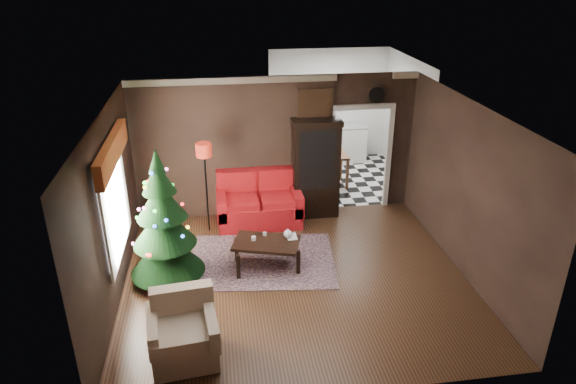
{
  "coord_description": "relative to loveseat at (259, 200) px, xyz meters",
  "views": [
    {
      "loc": [
        -1.15,
        -6.96,
        4.75
      ],
      "look_at": [
        0.0,
        0.9,
        1.15
      ],
      "focal_mm": 32.07,
      "sensor_mm": 36.0,
      "label": 1
    }
  ],
  "objects": [
    {
      "name": "wall_back",
      "position": [
        0.4,
        0.45,
        0.9
      ],
      "size": [
        5.5,
        0.0,
        5.5
      ],
      "primitive_type": "plane",
      "rotation": [
        1.57,
        0.0,
        0.0
      ],
      "color": "black",
      "rests_on": "ground"
    },
    {
      "name": "curio_cabinet",
      "position": [
        1.15,
        0.22,
        0.45
      ],
      "size": [
        0.9,
        0.45,
        1.9
      ],
      "primitive_type": null,
      "color": "black",
      "rests_on": "ground"
    },
    {
      "name": "coffee_table",
      "position": [
        -0.03,
        -1.63,
        -0.25
      ],
      "size": [
        1.21,
        0.92,
        0.48
      ],
      "primitive_type": null,
      "rotation": [
        0.0,
        0.0,
        -0.3
      ],
      "color": "black",
      "rests_on": "rug"
    },
    {
      "name": "teapot",
      "position": [
        0.34,
        -1.57,
        0.07
      ],
      "size": [
        0.19,
        0.19,
        0.16
      ],
      "primitive_type": null,
      "rotation": [
        0.0,
        0.0,
        -0.17
      ],
      "color": "silver",
      "rests_on": "coffee_table"
    },
    {
      "name": "doorway",
      "position": [
        2.1,
        0.45,
        0.55
      ],
      "size": [
        1.1,
        0.1,
        2.1
      ],
      "primitive_type": null,
      "color": "beige",
      "rests_on": "ground"
    },
    {
      "name": "kitchen_floor",
      "position": [
        2.1,
        1.95,
        -0.5
      ],
      "size": [
        3.0,
        3.0,
        0.0
      ],
      "primitive_type": "plane",
      "color": "silver",
      "rests_on": "ground"
    },
    {
      "name": "armchair",
      "position": [
        -1.32,
        -3.65,
        -0.04
      ],
      "size": [
        0.95,
        0.95,
        0.88
      ],
      "primitive_type": null,
      "rotation": [
        0.0,
        0.0,
        0.11
      ],
      "color": "tan",
      "rests_on": "ground"
    },
    {
      "name": "kitchen_counter",
      "position": [
        2.1,
        3.15,
        -0.05
      ],
      "size": [
        1.8,
        0.6,
        0.9
      ],
      "primitive_type": "cube",
      "color": "white",
      "rests_on": "ground"
    },
    {
      "name": "christmas_tree",
      "position": [
        -1.64,
        -1.78,
        0.55
      ],
      "size": [
        1.56,
        1.56,
        2.25
      ],
      "primitive_type": null,
      "rotation": [
        0.0,
        0.0,
        0.42
      ],
      "color": "black",
      "rests_on": "ground"
    },
    {
      "name": "cup_a",
      "position": [
        -0.24,
        -1.56,
        0.03
      ],
      "size": [
        0.09,
        0.09,
        0.07
      ],
      "primitive_type": "cylinder",
      "rotation": [
        0.0,
        0.0,
        -0.2
      ],
      "color": "white",
      "rests_on": "coffee_table"
    },
    {
      "name": "kitchen_table",
      "position": [
        1.8,
        1.65,
        -0.12
      ],
      "size": [
        0.7,
        0.7,
        0.75
      ],
      "primitive_type": null,
      "color": "brown",
      "rests_on": "ground"
    },
    {
      "name": "floor_lamp",
      "position": [
        -0.99,
        -0.18,
        0.33
      ],
      "size": [
        0.34,
        0.34,
        1.86
      ],
      "primitive_type": null,
      "rotation": [
        0.0,
        0.0,
        0.09
      ],
      "color": "black",
      "rests_on": "ground"
    },
    {
      "name": "valance",
      "position": [
        -2.23,
        -1.85,
        1.77
      ],
      "size": [
        0.12,
        2.1,
        0.35
      ],
      "primitive_type": "cube",
      "color": "brown",
      "rests_on": "wall_left"
    },
    {
      "name": "floor",
      "position": [
        0.4,
        -2.05,
        -0.5
      ],
      "size": [
        5.5,
        5.5,
        0.0
      ],
      "primitive_type": "plane",
      "color": "black",
      "rests_on": "ground"
    },
    {
      "name": "left_window",
      "position": [
        -2.31,
        -1.85,
        0.95
      ],
      "size": [
        0.05,
        1.6,
        1.4
      ],
      "primitive_type": "cube",
      "color": "white",
      "rests_on": "wall_left"
    },
    {
      "name": "kitchen_window",
      "position": [
        2.1,
        3.4,
        1.2
      ],
      "size": [
        0.7,
        0.06,
        0.7
      ],
      "primitive_type": "cube",
      "color": "white",
      "rests_on": "ground"
    },
    {
      "name": "wall_front",
      "position": [
        0.4,
        -4.55,
        0.9
      ],
      "size": [
        5.5,
        0.0,
        5.5
      ],
      "primitive_type": "plane",
      "rotation": [
        -1.57,
        0.0,
        0.0
      ],
      "color": "black",
      "rests_on": "ground"
    },
    {
      "name": "ceiling",
      "position": [
        0.4,
        -2.05,
        2.3
      ],
      "size": [
        5.5,
        5.5,
        0.0
      ],
      "primitive_type": "plane",
      "rotation": [
        3.14,
        0.0,
        0.0
      ],
      "color": "white",
      "rests_on": "ground"
    },
    {
      "name": "painting",
      "position": [
        1.15,
        0.41,
        1.75
      ],
      "size": [
        0.62,
        0.05,
        0.52
      ],
      "primitive_type": "cube",
      "color": "#9F753D",
      "rests_on": "wall_back"
    },
    {
      "name": "rug",
      "position": [
        -0.1,
        -1.42,
        -0.49
      ],
      "size": [
        2.66,
        2.07,
        0.01
      ],
      "primitive_type": "cube",
      "rotation": [
        0.0,
        0.0,
        -0.11
      ],
      "color": "#5C3A4F",
      "rests_on": "ground"
    },
    {
      "name": "wall_clock",
      "position": [
        2.35,
        0.4,
        1.88
      ],
      "size": [
        0.32,
        0.32,
        0.06
      ],
      "primitive_type": "cylinder",
      "color": "white",
      "rests_on": "wall_back"
    },
    {
      "name": "cup_b",
      "position": [
        -0.04,
        -1.42,
        0.02
      ],
      "size": [
        0.09,
        0.09,
        0.06
      ],
      "primitive_type": "cylinder",
      "rotation": [
        0.0,
        0.0,
        0.39
      ],
      "color": "white",
      "rests_on": "coffee_table"
    },
    {
      "name": "book",
      "position": [
        0.32,
        -1.55,
        0.11
      ],
      "size": [
        0.17,
        0.02,
        0.23
      ],
      "primitive_type": "imported",
      "rotation": [
        0.0,
        0.0,
        0.0
      ],
      "color": "#856249",
      "rests_on": "coffee_table"
    },
    {
      "name": "wall_left",
      "position": [
        -2.35,
        -2.05,
        0.9
      ],
      "size": [
        0.0,
        5.5,
        5.5
      ],
      "primitive_type": "plane",
      "rotation": [
        1.57,
        0.0,
        1.57
      ],
      "color": "black",
      "rests_on": "ground"
    },
    {
      "name": "wall_right",
      "position": [
        3.15,
        -2.05,
        0.9
      ],
      "size": [
        0.0,
        5.5,
        5.5
      ],
      "primitive_type": "plane",
      "rotation": [
        1.57,
        0.0,
        -1.57
      ],
      "color": "black",
      "rests_on": "ground"
    },
    {
      "name": "loveseat",
      "position": [
        0.0,
        0.0,
        0.0
      ],
      "size": [
        1.7,
        0.9,
        1.0
      ],
      "primitive_type": null,
      "color": "maroon",
      "rests_on": "ground"
    }
  ]
}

